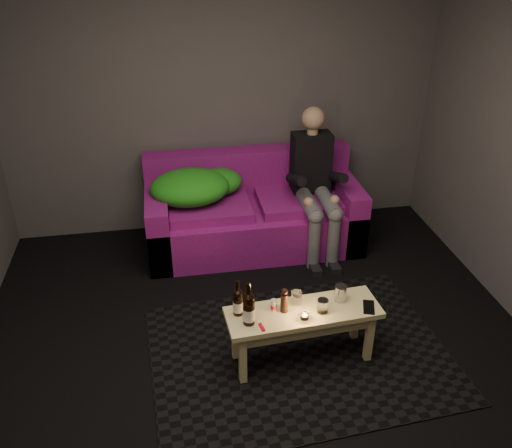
{
  "coord_description": "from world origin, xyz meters",
  "views": [
    {
      "loc": [
        -0.52,
        -2.56,
        2.68
      ],
      "look_at": [
        0.12,
        1.13,
        0.58
      ],
      "focal_mm": 38.0,
      "sensor_mm": 36.0,
      "label": 1
    }
  ],
  "objects_px": {
    "beer_bottle_a": "(238,302)",
    "beer_bottle_b": "(249,309)",
    "sofa": "(252,213)",
    "person": "(315,180)",
    "steel_cup": "(341,293)",
    "coffee_table": "(303,319)"
  },
  "relations": [
    {
      "from": "beer_bottle_a",
      "to": "beer_bottle_b",
      "type": "height_order",
      "value": "beer_bottle_b"
    },
    {
      "from": "sofa",
      "to": "person",
      "type": "distance_m",
      "value": 0.67
    },
    {
      "from": "sofa",
      "to": "steel_cup",
      "type": "relative_size",
      "value": 16.96
    },
    {
      "from": "person",
      "to": "beer_bottle_a",
      "type": "relative_size",
      "value": 4.89
    },
    {
      "from": "sofa",
      "to": "beer_bottle_b",
      "type": "height_order",
      "value": "sofa"
    },
    {
      "from": "coffee_table",
      "to": "steel_cup",
      "type": "relative_size",
      "value": 9.28
    },
    {
      "from": "sofa",
      "to": "beer_bottle_a",
      "type": "bearing_deg",
      "value": -102.9
    },
    {
      "from": "beer_bottle_a",
      "to": "steel_cup",
      "type": "relative_size",
      "value": 2.31
    },
    {
      "from": "sofa",
      "to": "person",
      "type": "height_order",
      "value": "person"
    },
    {
      "from": "coffee_table",
      "to": "steel_cup",
      "type": "bearing_deg",
      "value": 13.78
    },
    {
      "from": "person",
      "to": "sofa",
      "type": "bearing_deg",
      "value": 163.73
    },
    {
      "from": "beer_bottle_a",
      "to": "coffee_table",
      "type": "bearing_deg",
      "value": -5.27
    },
    {
      "from": "sofa",
      "to": "steel_cup",
      "type": "bearing_deg",
      "value": -77.66
    },
    {
      "from": "sofa",
      "to": "coffee_table",
      "type": "height_order",
      "value": "sofa"
    },
    {
      "from": "coffee_table",
      "to": "beer_bottle_b",
      "type": "distance_m",
      "value": 0.43
    },
    {
      "from": "coffee_table",
      "to": "sofa",
      "type": "bearing_deg",
      "value": 92.42
    },
    {
      "from": "sofa",
      "to": "beer_bottle_b",
      "type": "xyz_separation_m",
      "value": [
        -0.31,
        -1.69,
        0.24
      ]
    },
    {
      "from": "person",
      "to": "beer_bottle_b",
      "type": "bearing_deg",
      "value": -118.84
    },
    {
      "from": "coffee_table",
      "to": "beer_bottle_b",
      "type": "bearing_deg",
      "value": -170.25
    },
    {
      "from": "person",
      "to": "coffee_table",
      "type": "distance_m",
      "value": 1.58
    },
    {
      "from": "coffee_table",
      "to": "person",
      "type": "bearing_deg",
      "value": 72.35
    },
    {
      "from": "sofa",
      "to": "person",
      "type": "relative_size",
      "value": 1.5
    }
  ]
}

